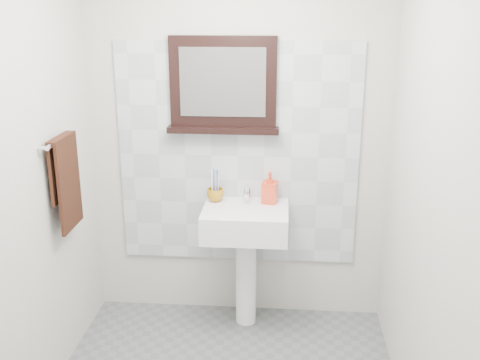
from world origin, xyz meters
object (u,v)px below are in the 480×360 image
at_px(soap_dispenser, 270,187).
at_px(hand_towel, 65,175).
at_px(pedestal_sink, 246,234).
at_px(framed_mirror, 223,87).
at_px(toothbrush_cup, 215,195).

relative_size(soap_dispenser, hand_towel, 0.39).
distance_m(pedestal_sink, framed_mirror, 0.97).
bearing_deg(framed_mirror, soap_dispenser, -13.42).
xyz_separation_m(toothbrush_cup, hand_towel, (-0.80, -0.52, 0.28)).
relative_size(framed_mirror, hand_towel, 1.32).
bearing_deg(pedestal_sink, soap_dispenser, 36.51).
height_order(soap_dispenser, framed_mirror, framed_mirror).
bearing_deg(toothbrush_cup, pedestal_sink, -27.78).
relative_size(toothbrush_cup, framed_mirror, 0.15).
bearing_deg(pedestal_sink, framed_mirror, 130.78).
distance_m(pedestal_sink, toothbrush_cup, 0.33).
relative_size(toothbrush_cup, hand_towel, 0.20).
height_order(toothbrush_cup, soap_dispenser, soap_dispenser).
distance_m(pedestal_sink, hand_towel, 1.20).
relative_size(pedestal_sink, framed_mirror, 1.32).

